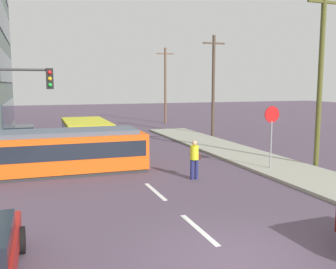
# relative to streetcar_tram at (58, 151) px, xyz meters

# --- Properties ---
(ground_plane) EXTENTS (120.00, 120.00, 0.00)m
(ground_plane) POSITION_rel_streetcar_tram_xyz_m (3.20, -0.41, -1.01)
(ground_plane) COLOR #504051
(sidewalk_curb_right) EXTENTS (3.20, 36.00, 0.14)m
(sidewalk_curb_right) POSITION_rel_streetcar_tram_xyz_m (10.00, -4.41, -0.94)
(sidewalk_curb_right) COLOR #989788
(sidewalk_curb_right) RESTS_ON ground
(lane_stripe_1) EXTENTS (0.16, 2.40, 0.01)m
(lane_stripe_1) POSITION_rel_streetcar_tram_xyz_m (3.20, -8.41, -1.00)
(lane_stripe_1) COLOR silver
(lane_stripe_1) RESTS_ON ground
(lane_stripe_2) EXTENTS (0.16, 2.40, 0.01)m
(lane_stripe_2) POSITION_rel_streetcar_tram_xyz_m (3.20, -4.41, -1.00)
(lane_stripe_2) COLOR silver
(lane_stripe_2) RESTS_ON ground
(lane_stripe_3) EXTENTS (0.16, 2.40, 0.01)m
(lane_stripe_3) POSITION_rel_streetcar_tram_xyz_m (3.20, 6.00, -1.00)
(lane_stripe_3) COLOR silver
(lane_stripe_3) RESTS_ON ground
(lane_stripe_4) EXTENTS (0.16, 2.40, 0.01)m
(lane_stripe_4) POSITION_rel_streetcar_tram_xyz_m (3.20, 12.00, -1.00)
(lane_stripe_4) COLOR silver
(lane_stripe_4) RESTS_ON ground
(streetcar_tram) EXTENTS (7.90, 2.64, 1.95)m
(streetcar_tram) POSITION_rel_streetcar_tram_xyz_m (0.00, 0.00, 0.00)
(streetcar_tram) COLOR #EA5312
(streetcar_tram) RESTS_ON ground
(city_bus) EXTENTS (2.60, 5.85, 1.84)m
(city_bus) POSITION_rel_streetcar_tram_xyz_m (1.96, 5.42, 0.05)
(city_bus) COLOR gold
(city_bus) RESTS_ON ground
(pedestrian_crossing) EXTENTS (0.51, 0.36, 1.67)m
(pedestrian_crossing) POSITION_rel_streetcar_tram_xyz_m (5.35, -3.15, -0.06)
(pedestrian_crossing) COLOR navy
(pedestrian_crossing) RESTS_ON ground
(parked_sedan_mid) EXTENTS (2.08, 4.17, 1.19)m
(parked_sedan_mid) POSITION_rel_streetcar_tram_xyz_m (-1.91, 3.96, -0.39)
(parked_sedan_mid) COLOR black
(parked_sedan_mid) RESTS_ON ground
(parked_sedan_far) EXTENTS (2.14, 4.36, 1.19)m
(parked_sedan_far) POSITION_rel_streetcar_tram_xyz_m (-1.87, 10.07, -0.38)
(parked_sedan_far) COLOR beige
(parked_sedan_far) RESTS_ON ground
(stop_sign) EXTENTS (0.76, 0.07, 2.88)m
(stop_sign) POSITION_rel_streetcar_tram_xyz_m (9.31, -2.89, 1.19)
(stop_sign) COLOR gray
(stop_sign) RESTS_ON sidewalk_curb_right
(traffic_light_mast) EXTENTS (3.03, 0.33, 4.78)m
(traffic_light_mast) POSITION_rel_streetcar_tram_xyz_m (-1.90, -1.42, 2.37)
(traffic_light_mast) COLOR #333333
(traffic_light_mast) RESTS_ON ground
(utility_pole_near) EXTENTS (1.80, 0.24, 8.37)m
(utility_pole_near) POSITION_rel_streetcar_tram_xyz_m (11.84, -3.00, 3.36)
(utility_pole_near) COLOR #4F5022
(utility_pole_near) RESTS_ON ground
(utility_pole_mid) EXTENTS (1.80, 0.24, 7.69)m
(utility_pole_mid) POSITION_rel_streetcar_tram_xyz_m (12.16, 8.94, 3.02)
(utility_pole_mid) COLOR #4A3B2E
(utility_pole_mid) RESTS_ON ground
(utility_pole_far) EXTENTS (1.80, 0.24, 7.71)m
(utility_pole_far) POSITION_rel_streetcar_tram_xyz_m (11.99, 19.71, 3.02)
(utility_pole_far) COLOR brown
(utility_pole_far) RESTS_ON ground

